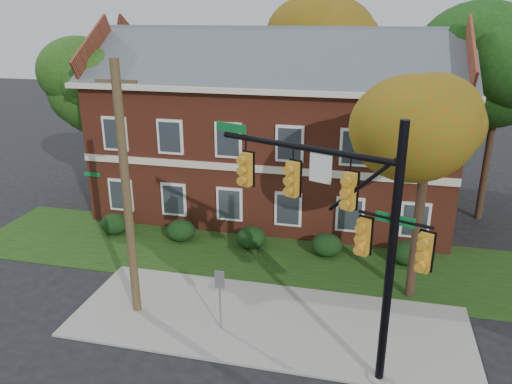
% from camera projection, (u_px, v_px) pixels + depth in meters
% --- Properties ---
extents(ground, '(120.00, 120.00, 0.00)m').
position_uv_depth(ground, '(262.00, 339.00, 16.85)').
color(ground, black).
rests_on(ground, ground).
extents(sidewalk, '(14.00, 5.00, 0.08)m').
position_uv_depth(sidewalk, '(268.00, 321.00, 17.75)').
color(sidewalk, gray).
rests_on(sidewalk, ground).
extents(grass_strip, '(30.00, 6.00, 0.04)m').
position_uv_depth(grass_strip, '(291.00, 259.00, 22.34)').
color(grass_strip, '#193811').
rests_on(grass_strip, ground).
extents(apartment_building, '(18.80, 8.80, 9.74)m').
position_uv_depth(apartment_building, '(274.00, 121.00, 26.54)').
color(apartment_building, maroon).
rests_on(apartment_building, ground).
extents(hedge_far_left, '(1.40, 1.26, 1.05)m').
position_uv_depth(hedge_far_left, '(115.00, 224.00, 24.75)').
color(hedge_far_left, black).
rests_on(hedge_far_left, ground).
extents(hedge_left, '(1.40, 1.26, 1.05)m').
position_uv_depth(hedge_left, '(181.00, 230.00, 23.99)').
color(hedge_left, black).
rests_on(hedge_left, ground).
extents(hedge_center, '(1.40, 1.26, 1.05)m').
position_uv_depth(hedge_center, '(251.00, 238.00, 23.24)').
color(hedge_center, black).
rests_on(hedge_center, ground).
extents(hedge_right, '(1.40, 1.26, 1.05)m').
position_uv_depth(hedge_right, '(327.00, 245.00, 22.49)').
color(hedge_right, black).
rests_on(hedge_right, ground).
extents(hedge_far_right, '(1.40, 1.26, 1.05)m').
position_uv_depth(hedge_far_right, '(407.00, 253.00, 21.73)').
color(hedge_far_right, black).
rests_on(hedge_far_right, ground).
extents(tree_near_right, '(4.50, 4.25, 8.58)m').
position_uv_depth(tree_near_right, '(436.00, 129.00, 17.01)').
color(tree_near_right, black).
rests_on(tree_near_right, ground).
extents(tree_left_rear, '(5.40, 5.10, 8.88)m').
position_uv_depth(tree_left_rear, '(95.00, 86.00, 27.05)').
color(tree_left_rear, black).
rests_on(tree_left_rear, ground).
extents(tree_right_rear, '(6.30, 5.95, 10.62)m').
position_uv_depth(tree_right_rear, '(511.00, 63.00, 23.83)').
color(tree_right_rear, black).
rests_on(tree_right_rear, ground).
extents(tree_far_rear, '(6.84, 6.46, 11.52)m').
position_uv_depth(tree_far_rear, '(319.00, 39.00, 32.13)').
color(tree_far_rear, black).
rests_on(tree_far_rear, ground).
extents(traffic_signal, '(6.66, 2.82, 7.92)m').
position_uv_depth(traffic_signal, '(345.00, 219.00, 14.02)').
color(traffic_signal, gray).
rests_on(traffic_signal, ground).
extents(utility_pole, '(1.41, 0.31, 9.09)m').
position_uv_depth(utility_pole, '(127.00, 194.00, 16.89)').
color(utility_pole, '#493A22').
rests_on(utility_pole, ground).
extents(sign_post, '(0.33, 0.06, 2.30)m').
position_uv_depth(sign_post, '(220.00, 291.00, 16.82)').
color(sign_post, slate).
rests_on(sign_post, ground).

